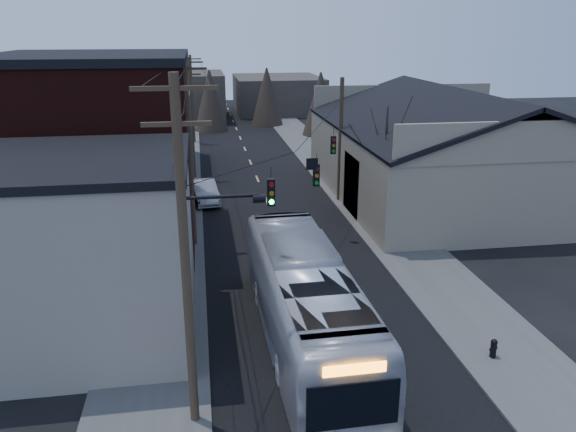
# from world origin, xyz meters

# --- Properties ---
(road_surface) EXTENTS (9.00, 110.00, 0.02)m
(road_surface) POSITION_xyz_m (0.00, 30.00, 0.01)
(road_surface) COLOR black
(road_surface) RESTS_ON ground
(sidewalk_left) EXTENTS (4.00, 110.00, 0.12)m
(sidewalk_left) POSITION_xyz_m (-6.50, 30.00, 0.06)
(sidewalk_left) COLOR #474744
(sidewalk_left) RESTS_ON ground
(sidewalk_right) EXTENTS (4.00, 110.00, 0.12)m
(sidewalk_right) POSITION_xyz_m (6.50, 30.00, 0.06)
(sidewalk_right) COLOR #474744
(sidewalk_right) RESTS_ON ground
(building_clapboard) EXTENTS (8.00, 8.00, 7.00)m
(building_clapboard) POSITION_xyz_m (-9.00, 9.00, 3.50)
(building_clapboard) COLOR gray
(building_clapboard) RESTS_ON ground
(building_brick) EXTENTS (10.00, 12.00, 10.00)m
(building_brick) POSITION_xyz_m (-10.00, 20.00, 5.00)
(building_brick) COLOR black
(building_brick) RESTS_ON ground
(building_left_far) EXTENTS (9.00, 14.00, 7.00)m
(building_left_far) POSITION_xyz_m (-9.50, 36.00, 3.50)
(building_left_far) COLOR #352F2A
(building_left_far) RESTS_ON ground
(warehouse) EXTENTS (16.16, 20.60, 7.73)m
(warehouse) POSITION_xyz_m (13.00, 25.00, 2.70)
(warehouse) COLOR gray
(warehouse) RESTS_ON ground
(building_far_left) EXTENTS (10.00, 12.00, 6.00)m
(building_far_left) POSITION_xyz_m (-6.00, 65.00, 3.00)
(building_far_left) COLOR #352F2A
(building_far_left) RESTS_ON ground
(building_far_right) EXTENTS (12.00, 14.00, 5.00)m
(building_far_right) POSITION_xyz_m (7.00, 70.00, 2.50)
(building_far_right) COLOR #352F2A
(building_far_right) RESTS_ON ground
(bare_tree) EXTENTS (0.40, 0.40, 7.20)m
(bare_tree) POSITION_xyz_m (6.50, 20.00, 3.60)
(bare_tree) COLOR black
(bare_tree) RESTS_ON ground
(utility_lines) EXTENTS (11.24, 45.28, 10.50)m
(utility_lines) POSITION_xyz_m (-3.11, 24.14, 4.95)
(utility_lines) COLOR #382B1E
(utility_lines) RESTS_ON ground
(bus) EXTENTS (3.23, 12.93, 3.59)m
(bus) POSITION_xyz_m (-0.80, 6.99, 1.79)
(bus) COLOR silver
(bus) RESTS_ON ground
(parked_car) EXTENTS (2.19, 4.71, 1.49)m
(parked_car) POSITION_xyz_m (-4.30, 26.28, 0.75)
(parked_car) COLOR #AAACB2
(parked_car) RESTS_ON ground
(fire_hydrant) EXTENTS (0.35, 0.25, 0.73)m
(fire_hydrant) POSITION_xyz_m (5.76, 4.76, 0.51)
(fire_hydrant) COLOR black
(fire_hydrant) RESTS_ON sidewalk_right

